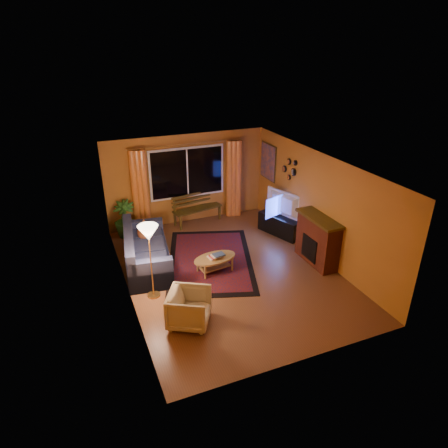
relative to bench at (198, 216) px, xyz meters
name	(u,v)px	position (x,y,z in m)	size (l,w,h in m)	color
floor	(229,271)	(-0.19, -2.75, -0.22)	(4.50, 6.00, 0.02)	brown
ceiling	(230,164)	(-0.19, -2.75, 2.30)	(4.50, 6.00, 0.02)	white
wall_back	(187,179)	(-0.19, 0.26, 1.04)	(4.50, 0.02, 2.50)	#C47E2F
wall_left	(123,240)	(-2.45, -2.75, 1.04)	(0.02, 6.00, 2.50)	#C47E2F
wall_right	(318,206)	(2.07, -2.75, 1.04)	(0.02, 6.00, 2.50)	#C47E2F
window	(187,173)	(-0.19, 0.19, 1.24)	(2.00, 0.02, 1.30)	black
curtain_rod	(187,144)	(-0.19, 0.15, 2.04)	(0.03, 0.03, 3.20)	#BF8C3F
curtain_left	(140,191)	(-1.54, 0.13, 0.91)	(0.36, 0.36, 2.24)	orange
curtain_right	(233,179)	(1.16, 0.13, 0.91)	(0.36, 0.36, 2.24)	orange
bench	(198,216)	(0.00, 0.00, 0.00)	(1.42, 0.42, 0.43)	#40330F
potted_plant	(124,219)	(-2.05, -0.08, 0.28)	(0.55, 0.55, 0.98)	#235B1E
sofa	(147,249)	(-1.84, -1.83, 0.23)	(0.95, 2.21, 0.89)	#202745
dog	(144,231)	(-1.79, -1.34, 0.46)	(0.31, 0.43, 0.47)	#995230
armchair	(189,307)	(-1.58, -4.15, 0.16)	(0.73, 0.68, 0.75)	#C7BA92
floor_lamp	(151,262)	(-2.00, -3.04, 0.59)	(0.27, 0.27, 1.60)	#BF8C3F
rug	(210,260)	(-0.42, -2.13, -0.20)	(1.95, 3.07, 0.02)	maroon
coffee_table	(215,264)	(-0.49, -2.64, -0.03)	(1.00, 1.00, 0.36)	#A88448
tv_console	(280,225)	(1.81, -1.53, 0.04)	(0.41, 1.24, 0.52)	black
television	(281,205)	(1.81, -1.53, 0.64)	(1.16, 0.15, 0.67)	black
fireplace	(317,241)	(1.86, -3.15, 0.34)	(0.40, 1.20, 1.10)	maroon
mirror_cluster	(289,168)	(2.02, -1.45, 1.59)	(0.06, 0.60, 0.56)	black
painting	(268,162)	(2.03, -0.30, 1.44)	(0.04, 0.76, 0.96)	orange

